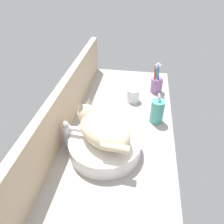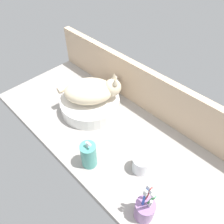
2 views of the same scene
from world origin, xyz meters
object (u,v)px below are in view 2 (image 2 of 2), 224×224
(cat, at_px, (92,90))
(faucet, at_px, (113,86))
(toothbrush_cup, at_px, (145,209))
(soap_dispenser, at_px, (89,155))
(sink_basin, at_px, (90,104))
(water_glass, at_px, (141,165))

(cat, relative_size, faucet, 2.21)
(faucet, bearing_deg, toothbrush_cup, -35.44)
(soap_dispenser, bearing_deg, faucet, 121.80)
(sink_basin, height_order, water_glass, water_glass)
(faucet, relative_size, toothbrush_cup, 0.73)
(sink_basin, bearing_deg, cat, 53.40)
(cat, distance_m, faucet, 0.16)
(soap_dispenser, bearing_deg, water_glass, 37.47)
(sink_basin, relative_size, toothbrush_cup, 1.66)
(toothbrush_cup, bearing_deg, sink_basin, 158.01)
(cat, height_order, water_glass, cat)
(cat, height_order, soap_dispenser, cat)
(faucet, relative_size, soap_dispenser, 0.87)
(cat, xyz_separation_m, toothbrush_cup, (0.54, -0.23, -0.08))
(cat, xyz_separation_m, faucet, (0.00, 0.15, -0.05))
(sink_basin, height_order, cat, cat)
(cat, relative_size, soap_dispenser, 1.93)
(water_glass, bearing_deg, cat, 166.42)
(faucet, bearing_deg, soap_dispenser, -58.20)
(cat, xyz_separation_m, water_glass, (0.41, -0.10, -0.09))
(faucet, height_order, water_glass, faucet)
(soap_dispenser, bearing_deg, sink_basin, 138.39)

